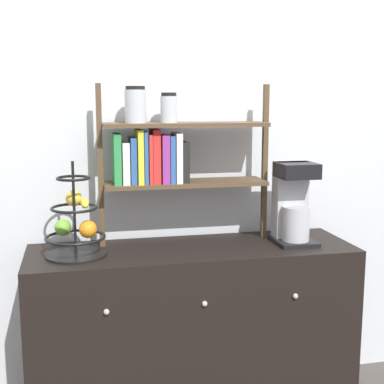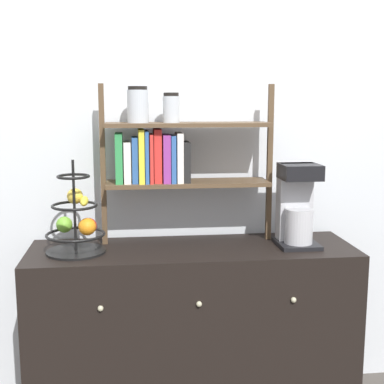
% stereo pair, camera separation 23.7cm
% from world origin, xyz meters
% --- Properties ---
extents(wall_back, '(7.00, 0.05, 2.60)m').
position_xyz_m(wall_back, '(0.00, 0.50, 1.30)').
color(wall_back, silver).
rests_on(wall_back, ground_plane).
extents(sideboard, '(1.48, 0.47, 0.81)m').
position_xyz_m(sideboard, '(0.00, 0.23, 0.40)').
color(sideboard, black).
rests_on(sideboard, ground_plane).
extents(coffee_maker, '(0.18, 0.21, 0.38)m').
position_xyz_m(coffee_maker, '(0.48, 0.22, 1.00)').
color(coffee_maker, black).
rests_on(coffee_maker, sideboard).
extents(fruit_stand, '(0.26, 0.26, 0.41)m').
position_xyz_m(fruit_stand, '(-0.51, 0.21, 0.94)').
color(fruit_stand, black).
rests_on(fruit_stand, sideboard).
extents(shelf_hutch, '(0.80, 0.20, 0.73)m').
position_xyz_m(shelf_hutch, '(-0.11, 0.34, 1.24)').
color(shelf_hutch, brown).
rests_on(shelf_hutch, sideboard).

